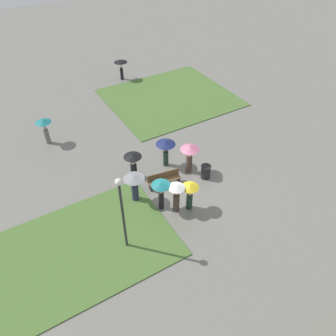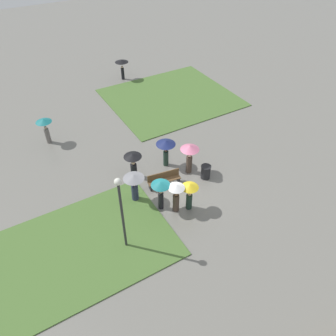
# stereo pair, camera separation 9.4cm
# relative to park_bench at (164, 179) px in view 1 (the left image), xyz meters

# --- Properties ---
(ground_plane) EXTENTS (90.00, 90.00, 0.00)m
(ground_plane) POSITION_rel_park_bench_xyz_m (0.02, -0.78, -0.48)
(ground_plane) COLOR slate
(lawn_patch_near) EXTENTS (9.97, 6.08, 0.06)m
(lawn_patch_near) POSITION_rel_park_bench_xyz_m (-6.29, -1.84, -0.45)
(lawn_patch_near) COLOR #4C7033
(lawn_patch_near) RESTS_ON ground_plane
(lawn_patch_far) EXTENTS (9.96, 8.89, 0.06)m
(lawn_patch_far) POSITION_rel_park_bench_xyz_m (5.78, 8.93, -0.45)
(lawn_patch_far) COLOR #4C7033
(lawn_patch_far) RESTS_ON ground_plane
(park_bench) EXTENTS (2.00, 0.71, 0.90)m
(park_bench) POSITION_rel_park_bench_xyz_m (0.00, 0.00, 0.00)
(park_bench) COLOR brown
(park_bench) RESTS_ON ground_plane
(lamp_post) EXTENTS (0.32, 0.32, 4.42)m
(lamp_post) POSITION_rel_park_bench_xyz_m (-3.75, -2.81, 2.36)
(lamp_post) COLOR #2D2D30
(lamp_post) RESTS_ON ground_plane
(trash_bin) EXTENTS (0.61, 0.61, 0.88)m
(trash_bin) POSITION_rel_park_bench_xyz_m (2.48, -0.70, -0.04)
(trash_bin) COLOR #232326
(trash_bin) RESTS_ON ground_plane
(crowd_person_grey) EXTENTS (1.15, 1.15, 1.81)m
(crowd_person_grey) POSITION_rel_park_bench_xyz_m (-1.98, -0.22, 0.80)
(crowd_person_grey) COLOR #282D47
(crowd_person_grey) RESTS_ON ground_plane
(crowd_person_black) EXTENTS (1.06, 1.06, 1.74)m
(crowd_person_black) POSITION_rel_park_bench_xyz_m (-1.18, 1.56, 0.71)
(crowd_person_black) COLOR black
(crowd_person_black) RESTS_ON ground_plane
(crowd_person_yellow) EXTENTS (0.93, 0.93, 1.77)m
(crowd_person_yellow) POSITION_rel_park_bench_xyz_m (0.26, -2.27, 0.76)
(crowd_person_yellow) COLOR #1E3328
(crowd_person_yellow) RESTS_ON ground_plane
(crowd_person_teal) EXTENTS (1.02, 1.02, 1.95)m
(crowd_person_teal) POSITION_rel_park_bench_xyz_m (-1.05, -1.49, 1.01)
(crowd_person_teal) COLOR black
(crowd_person_teal) RESTS_ON ground_plane
(crowd_person_navy) EXTENTS (1.20, 1.20, 1.87)m
(crowd_person_navy) POSITION_rel_park_bench_xyz_m (1.03, 1.54, 0.97)
(crowd_person_navy) COLOR #1E3328
(crowd_person_navy) RESTS_ON ground_plane
(crowd_person_white) EXTENTS (0.90, 0.90, 1.89)m
(crowd_person_white) POSITION_rel_park_bench_xyz_m (-0.43, -2.04, 0.78)
(crowd_person_white) COLOR #47382D
(crowd_person_white) RESTS_ON ground_plane
(crowd_person_pink) EXTENTS (1.13, 1.13, 2.01)m
(crowd_person_pink) POSITION_rel_park_bench_xyz_m (1.91, 0.25, 1.00)
(crowd_person_pink) COLOR #47382D
(crowd_person_pink) RESTS_ON ground_plane
(lone_walker_far_path) EXTENTS (1.19, 1.19, 1.80)m
(lone_walker_far_path) POSITION_rel_park_bench_xyz_m (3.83, 14.20, 0.94)
(lone_walker_far_path) COLOR black
(lone_walker_far_path) RESTS_ON ground_plane
(lone_walker_mid_plaza) EXTENTS (1.05, 1.05, 1.85)m
(lone_walker_mid_plaza) POSITION_rel_park_bench_xyz_m (-4.69, 7.73, 0.87)
(lone_walker_mid_plaza) COLOR slate
(lone_walker_mid_plaza) RESTS_ON ground_plane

